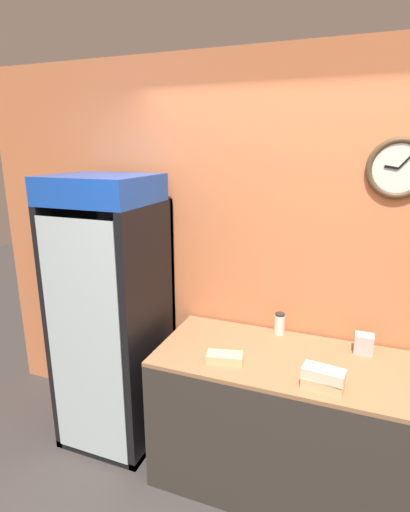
{
  "coord_description": "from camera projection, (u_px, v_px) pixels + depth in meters",
  "views": [
    {
      "loc": [
        0.2,
        -1.26,
        2.11
      ],
      "look_at": [
        -0.67,
        0.98,
        1.45
      ],
      "focal_mm": 28.0,
      "sensor_mm": 36.0,
      "label": 1
    }
  ],
  "objects": [
    {
      "name": "wall_back",
      "position": [
        320.0,
        267.0,
        2.59
      ],
      "size": [
        5.2,
        0.09,
        2.7
      ],
      "color": "#D17547",
      "rests_on": "ground_plane"
    },
    {
      "name": "prep_counter",
      "position": [
        302.0,
        425.0,
        2.47
      ],
      "size": [
        1.81,
        0.73,
        0.89
      ],
      "color": "#332D28",
      "rests_on": "ground_plane"
    },
    {
      "name": "beverage_cooler",
      "position": [
        115.0,
        300.0,
        2.84
      ],
      "size": [
        0.66,
        0.67,
        1.93
      ],
      "color": "black",
      "rests_on": "ground_plane"
    },
    {
      "name": "sandwich_stack_bottom",
      "position": [
        323.0,
        384.0,
        2.08
      ],
      "size": [
        0.22,
        0.12,
        0.06
      ],
      "color": "tan",
      "rests_on": "prep_counter"
    },
    {
      "name": "sandwich_stack_middle",
      "position": [
        324.0,
        374.0,
        2.07
      ],
      "size": [
        0.22,
        0.13,
        0.06
      ],
      "color": "beige",
      "rests_on": "sandwich_stack_bottom"
    },
    {
      "name": "sandwich_flat_left",
      "position": [
        225.0,
        358.0,
        2.34
      ],
      "size": [
        0.23,
        0.15,
        0.05
      ],
      "color": "tan",
      "rests_on": "prep_counter"
    },
    {
      "name": "condiment_jar",
      "position": [
        279.0,
        324.0,
        2.68
      ],
      "size": [
        0.07,
        0.07,
        0.15
      ],
      "color": "silver",
      "rests_on": "prep_counter"
    },
    {
      "name": "napkin_dispenser",
      "position": [
        364.0,
        344.0,
        2.44
      ],
      "size": [
        0.11,
        0.09,
        0.12
      ],
      "color": "#B7B2AD",
      "rests_on": "prep_counter"
    }
  ]
}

